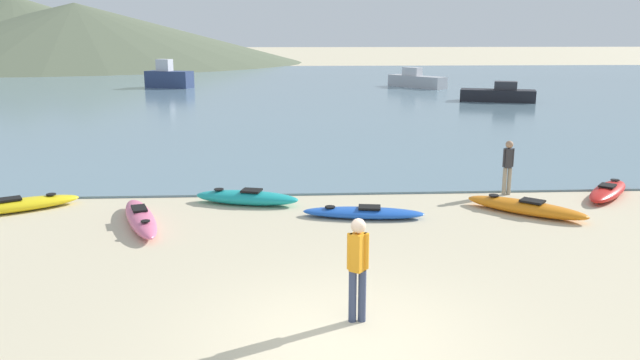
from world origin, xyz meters
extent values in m
plane|color=beige|center=(0.00, 0.00, 0.00)|extent=(400.00, 400.00, 0.00)
cube|color=slate|center=(0.00, 43.39, 0.03)|extent=(160.00, 70.00, 0.06)
cone|color=#5B664C|center=(-43.43, 95.53, 5.13)|extent=(65.89, 65.89, 10.27)
cone|color=#5B664C|center=(-32.39, 90.81, 4.47)|extent=(68.60, 68.60, 8.94)
ellipsoid|color=#E5668C|center=(-4.32, 5.86, 0.17)|extent=(1.67, 3.33, 0.34)
cube|color=black|center=(-4.37, 6.02, 0.37)|extent=(0.51, 0.67, 0.05)
cylinder|color=black|center=(-4.01, 5.00, 0.35)|extent=(0.21, 0.21, 0.02)
ellipsoid|color=blue|center=(1.03, 6.17, 0.12)|extent=(3.07, 1.16, 0.24)
cube|color=black|center=(1.18, 6.15, 0.27)|extent=(0.59, 0.48, 0.05)
cylinder|color=black|center=(0.22, 6.29, 0.25)|extent=(0.26, 0.26, 0.02)
ellipsoid|color=orange|center=(5.15, 6.26, 0.17)|extent=(2.81, 2.57, 0.34)
cube|color=black|center=(5.27, 6.16, 0.36)|extent=(0.68, 0.67, 0.05)
cylinder|color=black|center=(4.51, 6.81, 0.35)|extent=(0.26, 0.26, 0.02)
ellipsoid|color=yellow|center=(-7.73, 7.21, 0.16)|extent=(2.99, 2.12, 0.32)
cube|color=black|center=(-7.87, 7.14, 0.35)|extent=(0.67, 0.61, 0.05)
cylinder|color=black|center=(-7.01, 7.63, 0.33)|extent=(0.25, 0.25, 0.02)
ellipsoid|color=red|center=(8.07, 7.78, 0.16)|extent=(2.35, 2.60, 0.32)
cube|color=black|center=(7.98, 7.67, 0.35)|extent=(0.62, 0.64, 0.05)
cylinder|color=black|center=(8.57, 8.37, 0.34)|extent=(0.25, 0.25, 0.02)
ellipsoid|color=teal|center=(-1.91, 7.57, 0.18)|extent=(2.91, 1.44, 0.36)
cube|color=black|center=(-1.78, 7.53, 0.38)|extent=(0.59, 0.52, 0.05)
cylinder|color=black|center=(-2.66, 7.76, 0.37)|extent=(0.26, 0.26, 0.02)
cylinder|color=#384260|center=(0.15, 0.52, 0.43)|extent=(0.12, 0.12, 0.85)
cylinder|color=#384260|center=(0.30, 0.52, 0.43)|extent=(0.12, 0.12, 0.85)
cube|color=orange|center=(0.23, 0.52, 1.15)|extent=(0.30, 0.30, 0.60)
cylinder|color=orange|center=(0.10, 0.52, 1.17)|extent=(0.09, 0.09, 0.57)
cylinder|color=orange|center=(0.35, 0.52, 1.17)|extent=(0.09, 0.09, 0.57)
sphere|color=beige|center=(0.23, 0.52, 1.58)|extent=(0.23, 0.23, 0.23)
cylinder|color=gray|center=(5.27, 8.19, 0.39)|extent=(0.11, 0.11, 0.77)
cylinder|color=gray|center=(5.40, 8.19, 0.39)|extent=(0.11, 0.11, 0.77)
cube|color=#2D2D33|center=(5.34, 8.19, 1.05)|extent=(0.22, 0.24, 0.55)
cylinder|color=#2D2D33|center=(5.22, 8.19, 1.06)|extent=(0.08, 0.08, 0.52)
cylinder|color=#2D2D33|center=(5.45, 8.19, 1.06)|extent=(0.08, 0.08, 0.52)
sphere|color=#A37A5B|center=(5.34, 8.19, 1.43)|extent=(0.21, 0.21, 0.21)
cube|color=#B2B2B7|center=(10.06, 42.93, 0.54)|extent=(4.24, 5.04, 0.95)
cube|color=silver|center=(9.74, 43.36, 1.35)|extent=(1.57, 1.74, 0.67)
cube|color=black|center=(13.10, 31.86, 0.45)|extent=(4.99, 2.97, 0.77)
cube|color=#333338|center=(13.55, 31.71, 1.11)|extent=(1.64, 1.33, 0.54)
cube|color=navy|center=(-10.32, 43.85, 0.74)|extent=(4.05, 2.64, 1.36)
cube|color=silver|center=(-10.68, 43.98, 1.89)|extent=(1.36, 1.20, 0.95)
camera|label=1|loc=(-0.87, -8.51, 4.43)|focal=35.00mm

